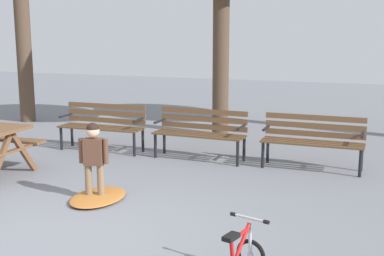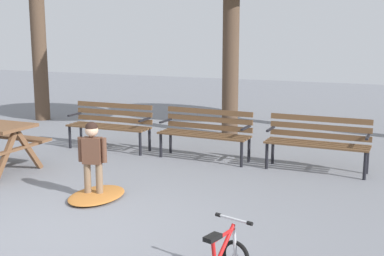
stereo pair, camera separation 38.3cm
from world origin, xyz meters
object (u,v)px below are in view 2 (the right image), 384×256
object	(u,v)px
park_bench_far_left	(111,122)
park_bench_left	(206,130)
child_standing	(92,154)
park_bench_right	(318,139)

from	to	relation	value
park_bench_far_left	park_bench_left	bearing A→B (deg)	0.46
park_bench_left	child_standing	distance (m)	2.61
park_bench_far_left	child_standing	world-z (taller)	child_standing
park_bench_far_left	park_bench_left	world-z (taller)	same
park_bench_left	child_standing	bearing A→B (deg)	-102.93
park_bench_right	child_standing	world-z (taller)	child_standing
park_bench_far_left	child_standing	distance (m)	2.85
park_bench_far_left	park_bench_left	xyz separation A→B (m)	(1.91, 0.02, 0.00)
park_bench_right	child_standing	size ratio (longest dim) A/B	1.57
park_bench_right	park_bench_left	bearing A→B (deg)	-179.56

